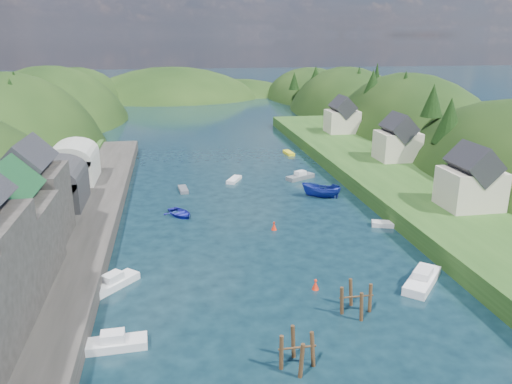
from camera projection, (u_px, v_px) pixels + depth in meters
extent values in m
plane|color=black|center=(235.00, 177.00, 87.65)|extent=(600.00, 600.00, 0.00)
ellipsoid|color=black|center=(12.00, 196.00, 106.69)|extent=(44.00, 75.56, 52.00)
ellipsoid|color=black|center=(54.00, 150.00, 146.92)|extent=(44.00, 75.56, 48.19)
ellipsoid|color=black|center=(78.00, 121.00, 185.92)|extent=(44.00, 75.56, 39.00)
ellipsoid|color=black|center=(406.00, 174.00, 120.89)|extent=(36.00, 75.56, 48.00)
ellipsoid|color=black|center=(346.00, 137.00, 161.14)|extent=(36.00, 75.56, 44.49)
ellipsoid|color=black|center=(311.00, 114.00, 200.18)|extent=(36.00, 75.56, 36.00)
ellipsoid|color=black|center=(173.00, 122.00, 201.88)|extent=(80.00, 60.00, 44.00)
ellipsoid|color=black|center=(238.00, 121.00, 216.37)|extent=(70.00, 56.00, 36.00)
cone|color=black|center=(12.00, 96.00, 92.36)|extent=(4.73, 4.73, 6.49)
cone|color=black|center=(16.00, 90.00, 98.91)|extent=(4.34, 4.34, 7.57)
cone|color=black|center=(37.00, 107.00, 111.06)|extent=(5.28, 5.28, 5.40)
cone|color=black|center=(34.00, 87.00, 117.32)|extent=(4.77, 4.77, 5.94)
cone|color=black|center=(70.00, 95.00, 128.92)|extent=(4.07, 4.07, 6.01)
cone|color=black|center=(56.00, 87.00, 139.74)|extent=(4.56, 4.56, 8.34)
cone|color=black|center=(68.00, 89.00, 149.82)|extent=(4.75, 4.75, 5.74)
cone|color=black|center=(78.00, 83.00, 162.05)|extent=(4.27, 4.27, 7.09)
cone|color=black|center=(450.00, 120.00, 82.14)|extent=(5.29, 5.29, 7.51)
cone|color=black|center=(433.00, 100.00, 90.48)|extent=(4.07, 4.07, 5.99)
cone|color=black|center=(422.00, 116.00, 99.85)|extent=(3.40, 3.40, 6.13)
cone|color=black|center=(405.00, 92.00, 111.01)|extent=(4.94, 4.94, 9.37)
cone|color=black|center=(373.00, 85.00, 118.45)|extent=(5.25, 5.25, 6.99)
cone|color=black|center=(376.00, 80.00, 127.74)|extent=(3.36, 3.36, 8.74)
cone|color=black|center=(359.00, 81.00, 144.62)|extent=(4.57, 4.57, 8.02)
cone|color=black|center=(335.00, 84.00, 158.88)|extent=(3.59, 3.59, 5.71)
cone|color=black|center=(316.00, 75.00, 163.25)|extent=(4.14, 4.14, 5.62)
cone|color=black|center=(294.00, 81.00, 172.57)|extent=(3.83, 3.83, 6.12)
cube|color=#2D2B28|center=(55.00, 250.00, 55.30)|extent=(12.00, 110.00, 2.00)
cube|color=#2D2B28|center=(8.00, 242.00, 46.11)|extent=(8.00, 9.00, 7.00)
cube|color=#1E592D|center=(1.00, 196.00, 44.77)|extent=(5.88, 9.36, 5.88)
cube|color=#2D2B28|center=(32.00, 206.00, 54.42)|extent=(7.00, 8.00, 8.00)
cube|color=black|center=(26.00, 163.00, 52.96)|extent=(5.15, 8.32, 5.15)
cube|color=#2D2D30|center=(57.00, 191.00, 66.30)|extent=(7.00, 9.00, 4.00)
cylinder|color=#2D2D30|center=(55.00, 176.00, 65.70)|extent=(7.00, 9.00, 7.00)
cube|color=#B2B2A8|center=(73.00, 168.00, 77.59)|extent=(7.00, 9.00, 4.00)
cylinder|color=#B2B2A8|center=(72.00, 156.00, 76.98)|extent=(7.00, 9.00, 7.00)
cube|color=#234719|center=(394.00, 179.00, 81.90)|extent=(16.00, 120.00, 2.40)
cube|color=beige|center=(470.00, 189.00, 64.18)|extent=(7.00, 6.00, 5.00)
cube|color=black|center=(474.00, 163.00, 63.18)|extent=(5.15, 6.24, 5.15)
cube|color=beige|center=(397.00, 146.00, 88.95)|extent=(7.00, 6.00, 5.00)
cube|color=black|center=(399.00, 127.00, 87.94)|extent=(5.15, 6.24, 5.15)
cube|color=beige|center=(342.00, 121.00, 114.17)|extent=(7.00, 6.00, 5.00)
cube|color=black|center=(343.00, 107.00, 113.17)|extent=(5.15, 6.24, 5.15)
cylinder|color=#382314|center=(313.00, 353.00, 37.22)|extent=(0.32, 0.32, 3.44)
cylinder|color=#382314|center=(293.00, 345.00, 38.16)|extent=(0.32, 0.32, 3.44)
cylinder|color=#382314|center=(281.00, 356.00, 36.84)|extent=(0.32, 0.32, 3.44)
cylinder|color=#382314|center=(301.00, 364.00, 35.90)|extent=(0.32, 0.32, 3.44)
cylinder|color=#382314|center=(297.00, 348.00, 36.85)|extent=(2.88, 0.16, 0.16)
cylinder|color=#382314|center=(370.00, 301.00, 44.62)|extent=(0.32, 0.32, 3.27)
cylinder|color=#382314|center=(351.00, 295.00, 45.65)|extent=(0.32, 0.32, 3.27)
cylinder|color=#382314|center=(342.00, 304.00, 44.20)|extent=(0.32, 0.32, 3.27)
cylinder|color=#382314|center=(361.00, 310.00, 43.17)|extent=(0.32, 0.32, 3.27)
cylinder|color=#382314|center=(356.00, 297.00, 44.24)|extent=(3.16, 0.16, 0.16)
cone|color=red|center=(315.00, 285.00, 48.67)|extent=(0.70, 0.70, 0.90)
sphere|color=red|center=(316.00, 281.00, 48.52)|extent=(0.30, 0.30, 0.30)
cone|color=red|center=(274.00, 226.00, 63.60)|extent=(0.70, 0.70, 0.90)
sphere|color=red|center=(274.00, 223.00, 63.45)|extent=(0.30, 0.30, 0.30)
cube|color=yellow|center=(289.00, 153.00, 104.15)|extent=(1.73, 4.21, 0.57)
cube|color=silver|center=(389.00, 224.00, 64.77)|extent=(4.74, 2.83, 0.63)
cube|color=white|center=(234.00, 180.00, 84.83)|extent=(3.13, 4.39, 0.59)
imported|color=#1B1E98|center=(180.00, 213.00, 68.65)|extent=(5.36, 5.90, 1.00)
cube|color=#51555D|center=(183.00, 189.00, 79.56)|extent=(1.63, 3.92, 0.53)
cube|color=white|center=(422.00, 281.00, 49.63)|extent=(6.00, 6.38, 0.92)
cube|color=silver|center=(423.00, 273.00, 49.37)|extent=(2.67, 2.74, 0.70)
imported|color=navy|center=(321.00, 191.00, 76.18)|extent=(6.40, 4.56, 2.32)
cube|color=white|center=(113.00, 284.00, 49.13)|extent=(5.04, 5.26, 0.77)
cube|color=silver|center=(113.00, 277.00, 48.90)|extent=(2.23, 2.27, 0.70)
cube|color=slate|center=(300.00, 177.00, 86.14)|extent=(5.46, 4.04, 0.74)
cube|color=silver|center=(300.00, 173.00, 85.92)|extent=(2.20, 1.95, 0.70)
cube|color=silver|center=(113.00, 344.00, 39.54)|extent=(5.34, 1.96, 0.74)
cube|color=silver|center=(113.00, 336.00, 39.31)|extent=(1.89, 1.30, 0.70)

